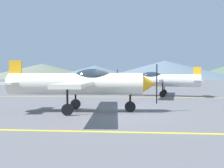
% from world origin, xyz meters
% --- Properties ---
extents(ground_plane, '(400.00, 400.00, 0.00)m').
position_xyz_m(ground_plane, '(0.00, 0.00, 0.00)').
color(ground_plane, slate).
extents(apron_line_near, '(80.00, 0.16, 0.01)m').
position_xyz_m(apron_line_near, '(0.00, -4.18, 0.01)').
color(apron_line_near, yellow).
rests_on(apron_line_near, ground_plane).
extents(apron_line_far, '(80.00, 0.16, 0.01)m').
position_xyz_m(apron_line_far, '(0.00, 8.35, 0.01)').
color(apron_line_far, yellow).
rests_on(apron_line_far, ground_plane).
extents(airplane_near, '(7.47, 8.60, 2.58)m').
position_xyz_m(airplane_near, '(-2.01, -0.08, 1.45)').
color(airplane_near, silver).
rests_on(airplane_near, ground_plane).
extents(airplane_mid, '(7.53, 8.60, 2.58)m').
position_xyz_m(airplane_mid, '(2.84, 9.65, 1.45)').
color(airplane_mid, silver).
rests_on(airplane_mid, ground_plane).
extents(car_sedan, '(2.38, 4.47, 1.62)m').
position_xyz_m(car_sedan, '(-0.17, 18.79, 0.84)').
color(car_sedan, '#3372BF').
rests_on(car_sedan, ground_plane).
extents(hill_left, '(86.52, 86.52, 10.69)m').
position_xyz_m(hill_left, '(-64.36, 157.72, 5.35)').
color(hill_left, slate).
rests_on(hill_left, ground_plane).
extents(hill_centerleft, '(63.57, 63.57, 8.73)m').
position_xyz_m(hill_centerleft, '(-23.64, 146.28, 4.36)').
color(hill_centerleft, slate).
rests_on(hill_centerleft, ground_plane).
extents(hill_centerright, '(82.86, 82.86, 11.01)m').
position_xyz_m(hill_centerright, '(20.93, 133.75, 5.51)').
color(hill_centerright, slate).
rests_on(hill_centerright, ground_plane).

